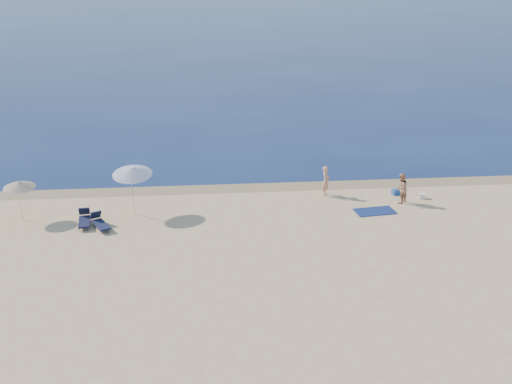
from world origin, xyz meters
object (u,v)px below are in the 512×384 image
person_right (401,188)px  umbrella_near (132,171)px  person_left (326,181)px  blue_cooler (396,192)px

person_right → umbrella_near: size_ratio=0.62×
person_left → person_right: (3.65, -1.42, -0.01)m
person_right → blue_cooler: (0.14, 1.17, -0.64)m
umbrella_near → blue_cooler: bearing=7.7°
person_left → blue_cooler: size_ratio=3.85×
person_right → umbrella_near: (-13.56, -0.12, 1.39)m
person_left → umbrella_near: umbrella_near is taller
blue_cooler → umbrella_near: umbrella_near is taller
person_left → person_right: bearing=-84.8°
person_right → blue_cooler: size_ratio=3.79×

